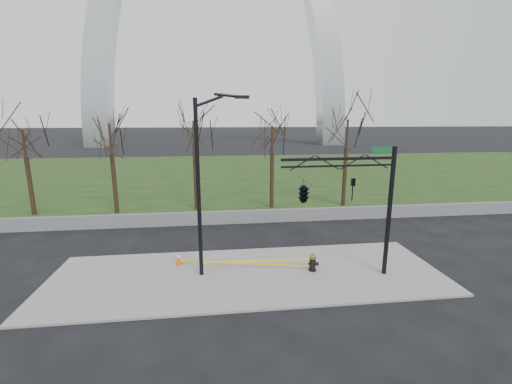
{
  "coord_description": "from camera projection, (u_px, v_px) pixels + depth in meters",
  "views": [
    {
      "loc": [
        -1.39,
        -14.3,
        7.19
      ],
      "look_at": [
        0.61,
        2.0,
        3.54
      ],
      "focal_mm": 23.52,
      "sensor_mm": 36.0,
      "label": 1
    }
  ],
  "objects": [
    {
      "name": "sidewalk",
      "position": [
        248.0,
        275.0,
        15.57
      ],
      "size": [
        18.0,
        6.0,
        0.1
      ],
      "primitive_type": "cube",
      "color": "slate",
      "rests_on": "ground"
    },
    {
      "name": "ground",
      "position": [
        248.0,
        276.0,
        15.58
      ],
      "size": [
        500.0,
        500.0,
        0.0
      ],
      "primitive_type": "plane",
      "color": "black",
      "rests_on": "ground"
    },
    {
      "name": "traffic_cone",
      "position": [
        179.0,
        259.0,
        16.5
      ],
      "size": [
        0.4,
        0.4,
        0.61
      ],
      "rotation": [
        0.0,
        0.0,
        -0.36
      ],
      "color": "#EB4D0C",
      "rests_on": "sidewalk"
    },
    {
      "name": "fire_hydrant",
      "position": [
        313.0,
        263.0,
        15.79
      ],
      "size": [
        0.55,
        0.38,
        0.88
      ],
      "rotation": [
        0.0,
        0.0,
        -0.4
      ],
      "color": "black",
      "rests_on": "sidewalk"
    },
    {
      "name": "traffic_signal_mast",
      "position": [
        321.0,
        191.0,
        14.26
      ],
      "size": [
        5.1,
        2.5,
        6.0
      ],
      "rotation": [
        0.0,
        0.0,
        0.03
      ],
      "color": "black",
      "rests_on": "ground"
    },
    {
      "name": "tree_row",
      "position": [
        155.0,
        161.0,
        25.64
      ],
      "size": [
        34.11,
        4.0,
        7.91
      ],
      "color": "black",
      "rests_on": "ground"
    },
    {
      "name": "guardrail",
      "position": [
        237.0,
        217.0,
        23.23
      ],
      "size": [
        60.0,
        0.3,
        0.9
      ],
      "primitive_type": "cube",
      "color": "#59595B",
      "rests_on": "ground"
    },
    {
      "name": "caution_tape",
      "position": [
        250.0,
        262.0,
        15.91
      ],
      "size": [
        6.35,
        1.49,
        0.45
      ],
      "color": "yellow",
      "rests_on": "ground"
    },
    {
      "name": "gateway_arch",
      "position": [
        217.0,
        11.0,
        81.19
      ],
      "size": [
        66.0,
        6.0,
        65.0
      ],
      "primitive_type": null,
      "color": "silver",
      "rests_on": "ground"
    },
    {
      "name": "grass_strip",
      "position": [
        226.0,
        173.0,
        44.64
      ],
      "size": [
        120.0,
        40.0,
        0.06
      ],
      "primitive_type": "cube",
      "color": "black",
      "rests_on": "ground"
    },
    {
      "name": "street_light",
      "position": [
        203.0,
        176.0,
        14.57
      ],
      "size": [
        2.38,
        0.56,
        8.21
      ],
      "rotation": [
        0.0,
        0.0,
        0.16
      ],
      "color": "black",
      "rests_on": "ground"
    }
  ]
}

